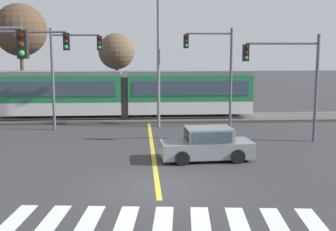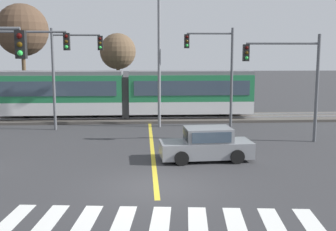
% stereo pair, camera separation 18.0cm
% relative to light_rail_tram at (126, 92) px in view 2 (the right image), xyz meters
% --- Properties ---
extents(ground_plane, '(200.00, 200.00, 0.00)m').
position_rel_light_rail_tram_xyz_m(ground_plane, '(1.70, -16.00, -2.05)').
color(ground_plane, '#333335').
extents(track_bed, '(120.00, 4.00, 0.18)m').
position_rel_light_rail_tram_xyz_m(track_bed, '(1.70, 0.01, -1.96)').
color(track_bed, '#4C4742').
rests_on(track_bed, ground).
extents(rail_near, '(120.00, 0.08, 0.10)m').
position_rel_light_rail_tram_xyz_m(rail_near, '(1.70, -0.71, -1.82)').
color(rail_near, '#939399').
rests_on(rail_near, track_bed).
extents(rail_far, '(120.00, 0.08, 0.10)m').
position_rel_light_rail_tram_xyz_m(rail_far, '(1.70, 0.73, -1.82)').
color(rail_far, '#939399').
rests_on(rail_far, track_bed).
extents(light_rail_tram, '(18.50, 2.64, 3.43)m').
position_rel_light_rail_tram_xyz_m(light_rail_tram, '(0.00, 0.00, 0.00)').
color(light_rail_tram, silver).
rests_on(light_rail_tram, track_bed).
extents(crosswalk_stripe_0, '(0.84, 2.84, 0.01)m').
position_rel_light_rail_tram_xyz_m(crosswalk_stripe_0, '(-2.67, -18.96, -2.04)').
color(crosswalk_stripe_0, silver).
rests_on(crosswalk_stripe_0, ground).
extents(crosswalk_stripe_1, '(0.84, 2.84, 0.01)m').
position_rel_light_rail_tram_xyz_m(crosswalk_stripe_1, '(-1.58, -19.07, -2.04)').
color(crosswalk_stripe_1, silver).
rests_on(crosswalk_stripe_1, ground).
extents(crosswalk_stripe_2, '(0.84, 2.84, 0.01)m').
position_rel_light_rail_tram_xyz_m(crosswalk_stripe_2, '(-0.49, -19.18, -2.04)').
color(crosswalk_stripe_2, silver).
rests_on(crosswalk_stripe_2, ground).
extents(crosswalk_stripe_3, '(0.84, 2.84, 0.01)m').
position_rel_light_rail_tram_xyz_m(crosswalk_stripe_3, '(0.61, -19.30, -2.04)').
color(crosswalk_stripe_3, silver).
rests_on(crosswalk_stripe_3, ground).
extents(crosswalk_stripe_4, '(0.84, 2.84, 0.01)m').
position_rel_light_rail_tram_xyz_m(crosswalk_stripe_4, '(1.70, -19.41, -2.04)').
color(crosswalk_stripe_4, silver).
rests_on(crosswalk_stripe_4, ground).
extents(crosswalk_stripe_5, '(0.84, 2.84, 0.01)m').
position_rel_light_rail_tram_xyz_m(crosswalk_stripe_5, '(2.80, -19.52, -2.04)').
color(crosswalk_stripe_5, silver).
rests_on(crosswalk_stripe_5, ground).
extents(crosswalk_stripe_6, '(0.84, 2.84, 0.01)m').
position_rel_light_rail_tram_xyz_m(crosswalk_stripe_6, '(3.89, -19.63, -2.04)').
color(crosswalk_stripe_6, silver).
rests_on(crosswalk_stripe_6, ground).
extents(crosswalk_stripe_7, '(0.84, 2.84, 0.01)m').
position_rel_light_rail_tram_xyz_m(crosswalk_stripe_7, '(4.99, -19.74, -2.04)').
color(crosswalk_stripe_7, silver).
rests_on(crosswalk_stripe_7, ground).
extents(crosswalk_stripe_8, '(0.84, 2.84, 0.01)m').
position_rel_light_rail_tram_xyz_m(crosswalk_stripe_8, '(6.08, -19.86, -2.04)').
color(crosswalk_stripe_8, silver).
rests_on(crosswalk_stripe_8, ground).
extents(lane_centre_line, '(0.20, 15.41, 0.01)m').
position_rel_light_rail_tram_xyz_m(lane_centre_line, '(1.70, -9.70, -2.05)').
color(lane_centre_line, gold).
rests_on(lane_centre_line, ground).
extents(sedan_crossing, '(4.30, 2.11, 1.52)m').
position_rel_light_rail_tram_xyz_m(sedan_crossing, '(4.14, -12.10, -1.35)').
color(sedan_crossing, gray).
rests_on(sedan_crossing, ground).
extents(traffic_light_mid_right, '(4.25, 0.38, 5.92)m').
position_rel_light_rail_tram_xyz_m(traffic_light_mid_right, '(9.34, -8.44, 1.87)').
color(traffic_light_mid_right, '#515459').
rests_on(traffic_light_mid_right, ground).
extents(traffic_light_mid_left, '(4.25, 0.38, 6.44)m').
position_rel_light_rail_tram_xyz_m(traffic_light_mid_left, '(-5.31, -8.42, 2.22)').
color(traffic_light_mid_left, '#515459').
rests_on(traffic_light_mid_left, ground).
extents(traffic_light_far_left, '(3.25, 0.38, 6.45)m').
position_rel_light_rail_tram_xyz_m(traffic_light_far_left, '(-3.39, -3.85, 2.16)').
color(traffic_light_far_left, '#515459').
rests_on(traffic_light_far_left, ground).
extents(traffic_light_far_right, '(3.25, 0.38, 6.53)m').
position_rel_light_rail_tram_xyz_m(traffic_light_far_right, '(6.10, -3.42, 2.23)').
color(traffic_light_far_right, '#515459').
rests_on(traffic_light_far_right, ground).
extents(street_lamp_centre, '(2.44, 0.28, 8.73)m').
position_rel_light_rail_tram_xyz_m(street_lamp_centre, '(2.56, -3.18, 2.93)').
color(street_lamp_centre, slate).
rests_on(street_lamp_centre, ground).
extents(bare_tree_far_west, '(4.27, 4.27, 8.90)m').
position_rel_light_rail_tram_xyz_m(bare_tree_far_west, '(-8.59, 4.74, 4.68)').
color(bare_tree_far_west, brown).
rests_on(bare_tree_far_west, ground).
extents(bare_tree_west, '(3.08, 3.08, 6.58)m').
position_rel_light_rail_tram_xyz_m(bare_tree_west, '(-0.87, 5.64, 2.95)').
color(bare_tree_west, brown).
rests_on(bare_tree_west, ground).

